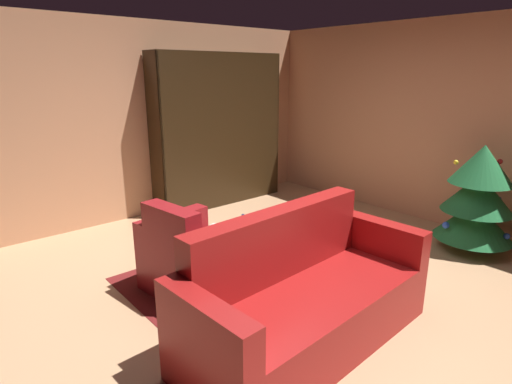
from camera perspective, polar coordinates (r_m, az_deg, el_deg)
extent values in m
plane|color=tan|center=(4.08, 4.19, -12.36)|extent=(6.54, 6.54, 0.00)
cube|color=tan|center=(5.88, 23.96, 8.44)|extent=(5.57, 0.06, 2.59)
cube|color=tan|center=(5.90, -14.93, 9.30)|extent=(0.06, 5.50, 2.59)
cube|color=maroon|center=(3.91, -0.50, -13.61)|extent=(2.28, 1.83, 0.01)
cube|color=black|center=(6.11, -4.14, 8.19)|extent=(0.03, 2.07, 2.20)
cube|color=black|center=(6.88, 1.91, 9.13)|extent=(0.38, 0.03, 2.20)
cube|color=black|center=(5.72, -13.53, 7.24)|extent=(0.38, 0.03, 2.20)
cube|color=black|center=(6.48, -4.87, -1.22)|extent=(0.35, 2.02, 0.03)
cube|color=black|center=(6.37, -4.97, 2.52)|extent=(0.35, 2.02, 0.03)
cube|color=black|center=(6.28, -5.06, 6.38)|extent=(0.35, 2.02, 0.02)
cube|color=black|center=(6.22, -5.16, 10.33)|extent=(0.35, 2.02, 0.02)
cube|color=black|center=(6.19, -5.27, 14.34)|extent=(0.35, 2.02, 0.02)
cube|color=black|center=(6.19, -5.37, 18.36)|extent=(0.35, 2.02, 0.03)
cube|color=black|center=(6.41, -5.79, 5.88)|extent=(0.05, 1.11, 0.70)
cube|color=black|center=(6.39, -5.66, 5.85)|extent=(0.03, 1.14, 0.73)
cube|color=#3E8C3E|center=(7.04, 1.26, 1.94)|extent=(0.27, 0.03, 0.38)
cube|color=#2C7934|center=(7.03, 0.98, 1.74)|extent=(0.25, 0.03, 0.33)
cube|color=red|center=(7.04, 0.53, 1.55)|extent=(0.18, 0.03, 0.28)
cube|color=teal|center=(6.99, 0.44, 1.72)|extent=(0.22, 0.04, 0.35)
cube|color=orange|center=(6.97, 0.03, 1.74)|extent=(0.19, 0.05, 0.36)
cube|color=#348E37|center=(6.85, 1.31, 12.00)|extent=(0.25, 0.03, 0.23)
cube|color=gold|center=(6.85, 0.83, 12.34)|extent=(0.19, 0.03, 0.31)
cube|color=#482526|center=(6.82, 0.48, 12.20)|extent=(0.18, 0.04, 0.28)
cube|color=#B4AB98|center=(6.76, 0.41, 12.11)|extent=(0.25, 0.03, 0.27)
cube|color=#C09796|center=(6.74, 0.20, 12.32)|extent=(0.25, 0.04, 0.32)
cube|color=#254896|center=(6.73, -0.32, 12.43)|extent=(0.18, 0.05, 0.35)
cube|color=#995992|center=(6.66, -0.44, 12.26)|extent=(0.27, 0.05, 0.32)
cube|color=orange|center=(6.63, -0.75, 12.25)|extent=(0.28, 0.03, 0.32)
cube|color=gold|center=(6.64, -1.29, 11.97)|extent=(0.19, 0.03, 0.26)
cube|color=#B59DA2|center=(6.83, 1.33, 15.63)|extent=(0.27, 0.03, 0.23)
cube|color=orange|center=(6.81, 1.00, 15.97)|extent=(0.24, 0.04, 0.31)
cube|color=#358E48|center=(6.79, 0.63, 15.74)|extent=(0.21, 0.03, 0.25)
cube|color=navy|center=(6.77, 0.27, 15.67)|extent=(0.19, 0.04, 0.24)
cube|color=#C33A29|center=(6.74, -0.12, 16.15)|extent=(0.19, 0.05, 0.35)
cube|color=orange|center=(6.68, -0.37, 15.74)|extent=(0.24, 0.05, 0.26)
cube|color=orange|center=(6.65, -0.89, 15.74)|extent=(0.20, 0.05, 0.26)
cube|color=#127180|center=(6.62, -1.25, 15.85)|extent=(0.20, 0.04, 0.28)
cube|color=#99579D|center=(6.57, -1.37, 15.77)|extent=(0.26, 0.03, 0.26)
cube|color=maroon|center=(3.92, -7.60, -10.59)|extent=(0.70, 0.83, 0.38)
cube|color=maroon|center=(3.57, -11.47, -5.82)|extent=(0.62, 0.24, 0.49)
cube|color=maroon|center=(3.61, -3.68, -10.56)|extent=(0.26, 0.77, 0.65)
cube|color=maroon|center=(4.13, -11.14, -7.22)|extent=(0.26, 0.77, 0.65)
ellipsoid|color=beige|center=(3.88, -7.32, -6.33)|extent=(0.30, 0.22, 0.18)
sphere|color=beige|center=(3.92, -5.72, -5.18)|extent=(0.13, 0.13, 0.13)
cube|color=maroon|center=(3.21, 7.20, -16.49)|extent=(0.90, 1.73, 0.44)
cube|color=maroon|center=(3.17, 3.05, -6.95)|extent=(0.26, 1.70, 0.53)
cube|color=maroon|center=(2.60, -6.78, -21.38)|extent=(0.82, 0.19, 0.73)
cube|color=maroon|center=(3.82, 16.27, -8.95)|extent=(0.82, 0.19, 0.73)
cylinder|color=black|center=(3.75, -0.54, -11.68)|extent=(0.04, 0.04, 0.38)
cylinder|color=black|center=(4.05, -1.17, -9.47)|extent=(0.04, 0.04, 0.38)
cylinder|color=black|center=(3.87, -5.01, -10.82)|extent=(0.04, 0.04, 0.38)
cylinder|color=silver|center=(3.81, -2.21, -7.91)|extent=(0.69, 0.69, 0.02)
cube|color=#C03731|center=(3.84, -2.80, -7.34)|extent=(0.22, 0.12, 0.03)
cube|color=red|center=(3.81, -2.86, -7.11)|extent=(0.15, 0.15, 0.02)
cube|color=#338642|center=(3.80, -2.94, -6.76)|extent=(0.17, 0.17, 0.03)
cube|color=gray|center=(3.79, -3.00, -6.37)|extent=(0.17, 0.14, 0.03)
cube|color=#B42F27|center=(3.78, -2.95, -6.05)|extent=(0.17, 0.14, 0.02)
cube|color=#408A48|center=(3.79, -2.92, -5.71)|extent=(0.18, 0.12, 0.02)
cylinder|color=navy|center=(3.94, -1.77, -5.35)|extent=(0.07, 0.07, 0.20)
cylinder|color=navy|center=(3.89, -1.79, -3.54)|extent=(0.03, 0.03, 0.07)
cylinder|color=brown|center=(5.34, 27.20, -6.25)|extent=(0.08, 0.08, 0.14)
cone|color=#1E6433|center=(5.25, 27.60, -3.40)|extent=(0.83, 0.83, 0.42)
cone|color=#1E6433|center=(5.16, 28.05, -0.08)|extent=(0.74, 0.74, 0.42)
cone|color=#1E6433|center=(5.09, 28.52, 3.34)|extent=(0.65, 0.65, 0.42)
sphere|color=yellow|center=(5.12, 25.61, 3.68)|extent=(0.05, 0.05, 0.05)
sphere|color=blue|center=(5.23, 31.01, -5.19)|extent=(0.07, 0.07, 0.07)
sphere|color=blue|center=(5.40, 30.21, -0.83)|extent=(0.05, 0.05, 0.05)
sphere|color=blue|center=(5.07, 24.47, -4.14)|extent=(0.08, 0.08, 0.08)
sphere|color=red|center=(5.30, 30.31, 3.61)|extent=(0.06, 0.06, 0.06)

